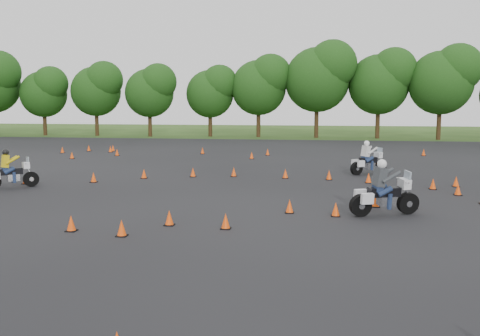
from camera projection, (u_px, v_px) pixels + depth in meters
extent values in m
plane|color=#2D5119|center=(222.00, 220.00, 17.23)|extent=(140.00, 140.00, 0.00)
plane|color=black|center=(247.00, 190.00, 23.12)|extent=(62.00, 62.00, 0.00)
cone|color=#FF4D0A|center=(193.00, 172.00, 27.06)|extent=(0.26, 0.26, 0.45)
cone|color=#FF4D0A|center=(433.00, 184.00, 23.19)|extent=(0.26, 0.26, 0.45)
cone|color=#FF4D0A|center=(290.00, 206.00, 18.26)|extent=(0.26, 0.26, 0.45)
cone|color=#FF4D0A|center=(89.00, 148.00, 41.14)|extent=(0.26, 0.26, 0.45)
cone|color=#FF4D0A|center=(94.00, 178.00, 25.22)|extent=(0.26, 0.26, 0.45)
cone|color=#FF4D0A|center=(413.00, 202.00, 19.06)|extent=(0.26, 0.26, 0.45)
cone|color=#FF4D0A|center=(456.00, 182.00, 23.90)|extent=(0.26, 0.26, 0.45)
cone|color=#FF4D0A|center=(226.00, 221.00, 15.98)|extent=(0.26, 0.26, 0.45)
cone|color=#FF4D0A|center=(234.00, 172.00, 27.18)|extent=(0.26, 0.26, 0.45)
cone|color=#FF4D0A|center=(336.00, 210.00, 17.73)|extent=(0.26, 0.26, 0.45)
cone|color=#FF4D0A|center=(117.00, 153.00, 37.64)|extent=(0.26, 0.26, 0.45)
cone|color=#FF4D0A|center=(72.00, 155.00, 35.66)|extent=(0.26, 0.26, 0.45)
cone|color=#FF4D0A|center=(62.00, 150.00, 39.62)|extent=(0.26, 0.26, 0.45)
cone|color=#FF4D0A|center=(458.00, 190.00, 21.72)|extent=(0.26, 0.26, 0.45)
cone|color=#FF4D0A|center=(169.00, 218.00, 16.44)|extent=(0.26, 0.26, 0.45)
cone|color=#FF4D0A|center=(268.00, 152.00, 37.93)|extent=(0.26, 0.26, 0.45)
cone|color=#FF4D0A|center=(110.00, 149.00, 40.22)|extent=(0.26, 0.26, 0.45)
cone|color=#FF4D0A|center=(26.00, 179.00, 24.74)|extent=(0.26, 0.26, 0.45)
cone|color=#FF4D0A|center=(424.00, 153.00, 37.66)|extent=(0.26, 0.26, 0.45)
cone|color=#FF4D0A|center=(285.00, 174.00, 26.52)|extent=(0.26, 0.26, 0.45)
cone|color=#FF4D0A|center=(203.00, 151.00, 38.98)|extent=(0.26, 0.26, 0.45)
cone|color=#FF4D0A|center=(122.00, 228.00, 15.10)|extent=(0.26, 0.26, 0.45)
cone|color=#FF4D0A|center=(376.00, 201.00, 19.30)|extent=(0.26, 0.26, 0.45)
cone|color=#FF4D0A|center=(144.00, 174.00, 26.50)|extent=(0.26, 0.26, 0.45)
cone|color=#FF4D0A|center=(369.00, 178.00, 25.02)|extent=(0.26, 0.26, 0.45)
cone|color=#FF4D0A|center=(329.00, 175.00, 26.02)|extent=(0.26, 0.26, 0.45)
cone|color=#FF4D0A|center=(113.00, 148.00, 41.12)|extent=(0.26, 0.26, 0.45)
cone|color=#FF4D0A|center=(252.00, 156.00, 35.56)|extent=(0.26, 0.26, 0.45)
cone|color=#FF4D0A|center=(71.00, 224.00, 15.70)|extent=(0.26, 0.26, 0.45)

